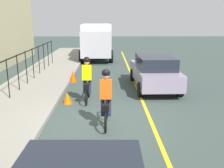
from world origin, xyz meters
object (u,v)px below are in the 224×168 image
cyclist_follow (106,98)px  patrol_sedan (154,71)px  traffic_cone_far (73,76)px  traffic_cone_near (67,98)px  box_truck_background (96,39)px  cyclist_lead (87,80)px

cyclist_follow → patrol_sedan: 5.04m
cyclist_follow → traffic_cone_far: size_ratio=2.96×
patrol_sedan → traffic_cone_near: bearing=119.5°
box_truck_background → patrol_sedan: bearing=16.6°
box_truck_background → traffic_cone_near: 12.09m
traffic_cone_far → box_truck_background: bearing=-6.2°
cyclist_lead → cyclist_follow: bearing=-161.0°
cyclist_follow → patrol_sedan: size_ratio=0.41×
box_truck_background → traffic_cone_near: (-12.00, 0.67, -1.32)m
cyclist_follow → traffic_cone_near: 2.79m
box_truck_background → traffic_cone_far: (-8.43, 0.92, -1.24)m
cyclist_lead → traffic_cone_near: bearing=107.3°
box_truck_background → cyclist_lead: bearing=-0.9°
traffic_cone_near → traffic_cone_far: (3.56, 0.25, 0.08)m
patrol_sedan → box_truck_background: (9.72, 3.17, 0.73)m
cyclist_lead → box_truck_background: (11.78, 0.12, 0.64)m
cyclist_follow → traffic_cone_near: size_ratio=4.00×
traffic_cone_near → traffic_cone_far: traffic_cone_far is taller
cyclist_lead → patrol_sedan: bearing=-54.5°
traffic_cone_near → traffic_cone_far: bearing=4.0°
cyclist_follow → traffic_cone_far: cyclist_follow is taller
cyclist_follow → patrol_sedan: cyclist_follow is taller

